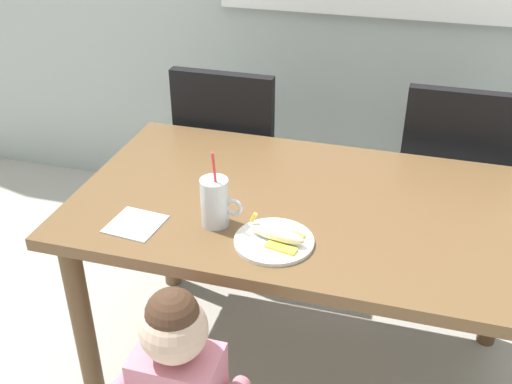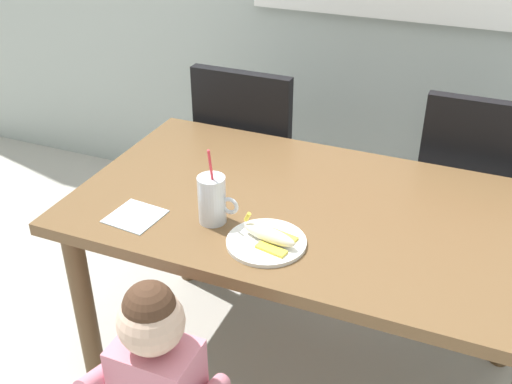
# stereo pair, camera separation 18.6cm
# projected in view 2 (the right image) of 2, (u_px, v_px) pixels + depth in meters

# --- Properties ---
(ground_plane) EXTENTS (24.00, 24.00, 0.00)m
(ground_plane) POSITION_uv_depth(u_px,v_px,m) (303.00, 373.00, 2.28)
(ground_plane) COLOR #B7B2A8
(dining_table) EXTENTS (1.51, 0.86, 0.74)m
(dining_table) POSITION_uv_depth(u_px,v_px,m) (311.00, 231.00, 1.96)
(dining_table) COLOR brown
(dining_table) RESTS_ON ground
(dining_chair_left) EXTENTS (0.44, 0.45, 0.96)m
(dining_chair_left) POSITION_uv_depth(u_px,v_px,m) (253.00, 156.00, 2.65)
(dining_chair_left) COLOR black
(dining_chair_left) RESTS_ON ground
(dining_chair_right) EXTENTS (0.44, 0.44, 0.96)m
(dining_chair_right) POSITION_uv_depth(u_px,v_px,m) (472.00, 190.00, 2.39)
(dining_chair_right) COLOR black
(dining_chair_right) RESTS_ON ground
(toddler_standing) EXTENTS (0.33, 0.24, 0.84)m
(toddler_standing) POSITION_uv_depth(u_px,v_px,m) (157.00, 379.00, 1.58)
(toddler_standing) COLOR #3F4760
(toddler_standing) RESTS_ON ground
(milk_cup) EXTENTS (0.13, 0.08, 0.25)m
(milk_cup) POSITION_uv_depth(u_px,v_px,m) (212.00, 202.00, 1.80)
(milk_cup) COLOR silver
(milk_cup) RESTS_ON dining_table
(snack_plate) EXTENTS (0.23, 0.23, 0.01)m
(snack_plate) POSITION_uv_depth(u_px,v_px,m) (266.00, 242.00, 1.72)
(snack_plate) COLOR white
(snack_plate) RESTS_ON dining_table
(peeled_banana) EXTENTS (0.18, 0.12, 0.07)m
(peeled_banana) POSITION_uv_depth(u_px,v_px,m) (270.00, 236.00, 1.71)
(peeled_banana) COLOR #F4EAC6
(peeled_banana) RESTS_ON snack_plate
(paper_napkin) EXTENTS (0.16, 0.16, 0.00)m
(paper_napkin) POSITION_uv_depth(u_px,v_px,m) (135.00, 216.00, 1.85)
(paper_napkin) COLOR silver
(paper_napkin) RESTS_ON dining_table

